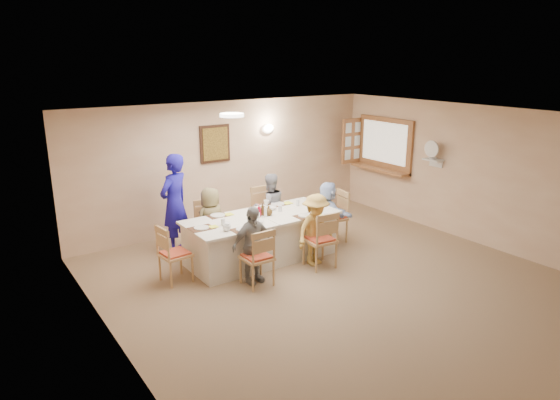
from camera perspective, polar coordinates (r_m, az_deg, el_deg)
ground at (r=7.61m, az=7.32°, el=-9.81°), size 7.00×7.00×0.00m
room_walls at (r=7.09m, az=7.75°, el=1.29°), size 7.00×7.00×7.00m
wall_picture at (r=9.69m, az=-7.44°, el=6.39°), size 0.62×0.05×0.72m
wall_sconce at (r=10.24m, az=-1.37°, el=8.16°), size 0.26×0.09×0.18m
ceiling_light at (r=7.54m, az=-5.53°, el=9.64°), size 0.36×0.36×0.05m
serving_hatch at (r=10.97m, az=11.91°, el=6.23°), size 0.06×1.50×1.15m
hatch_sill at (r=10.98m, az=11.32°, el=3.48°), size 0.30×1.50×0.05m
shutter_door at (r=11.32m, az=8.22°, el=6.71°), size 0.55×0.04×1.00m
fan_shelf at (r=10.05m, az=17.10°, el=4.42°), size 0.22×0.36×0.03m
desk_fan at (r=10.00m, az=17.06°, el=5.24°), size 0.30×0.30×0.28m
dining_table at (r=8.40m, az=-2.06°, el=-4.32°), size 2.58×1.09×0.76m
chair_back_left at (r=8.76m, az=-8.20°, el=-3.07°), size 0.52×0.52×0.91m
chair_back_right at (r=9.31m, az=-1.59°, el=-1.54°), size 0.50×0.50×0.98m
chair_front_left at (r=7.45m, az=-2.68°, el=-6.45°), size 0.44×0.44×0.91m
chair_front_right at (r=8.09m, az=4.59°, el=-4.43°), size 0.50×0.50×0.96m
chair_left_end at (r=7.72m, az=-11.89°, el=-5.96°), size 0.48×0.48×0.91m
chair_right_end at (r=9.24m, az=6.08°, el=-1.86°), size 0.53×0.53×0.95m
diner_back_left at (r=8.62m, az=-7.88°, el=-2.43°), size 0.70×0.57×1.19m
diner_back_right at (r=9.17m, az=-1.19°, el=-0.86°), size 0.80×0.71×1.28m
diner_front_left at (r=7.49m, az=-3.18°, el=-5.15°), size 0.74×0.40×1.19m
diner_front_right at (r=8.13m, az=4.08°, el=-3.41°), size 0.93×0.72×1.20m
diner_right_end at (r=9.13m, az=5.47°, el=-1.42°), size 1.09×0.41×1.15m
caregiver at (r=8.77m, az=-11.96°, el=-0.41°), size 0.99×0.95×1.74m
placemat_fl at (r=7.64m, az=-4.21°, el=-3.40°), size 0.36×0.27×0.01m
plate_fl at (r=7.64m, az=-4.21°, el=-3.33°), size 0.23×0.23×0.01m
napkin_fl at (r=7.69m, az=-2.86°, el=-3.21°), size 0.15×0.15×0.01m
placemat_fr at (r=8.28m, az=2.98°, el=-1.85°), size 0.38×0.28×0.01m
plate_fr at (r=8.27m, az=2.99°, el=-1.78°), size 0.26×0.26×0.02m
napkin_fr at (r=8.34m, az=4.18°, el=-1.67°), size 0.15×0.15×0.01m
placemat_bl at (r=8.34m, az=-7.12°, el=-1.80°), size 0.33×0.25×0.01m
plate_bl at (r=8.34m, az=-7.12°, el=-1.74°), size 0.25×0.25×0.02m
napkin_bl at (r=8.38m, az=-5.87°, el=-1.64°), size 0.14×0.14×0.01m
placemat_br at (r=8.93m, az=-0.28°, el=-0.49°), size 0.37×0.28×0.01m
plate_br at (r=8.92m, az=-0.28°, el=-0.43°), size 0.25×0.25×0.02m
napkin_br at (r=8.98m, az=0.85°, el=-0.34°), size 0.15×0.15×0.01m
placemat_le at (r=7.78m, az=-8.96°, el=-3.21°), size 0.37×0.28×0.01m
plate_le at (r=7.77m, az=-8.97°, el=-3.14°), size 0.23×0.23×0.01m
napkin_le at (r=7.81m, az=-7.62°, el=-3.03°), size 0.13×0.13×0.01m
placemat_re at (r=8.90m, az=4.02°, el=-0.58°), size 0.33×0.25×0.01m
plate_re at (r=8.89m, az=4.02°, el=-0.52°), size 0.24×0.24×0.01m
napkin_re at (r=8.97m, az=5.12°, el=-0.43°), size 0.14×0.14×0.01m
teacup_a at (r=7.61m, az=-6.12°, el=-3.18°), size 0.16×0.16×0.10m
teacup_b at (r=8.88m, az=-1.56°, el=-0.30°), size 0.15×0.15×0.09m
bowl_a at (r=7.90m, az=-2.67°, el=-2.55°), size 0.22×0.22×0.05m
bowl_b at (r=8.62m, az=-1.01°, el=-0.92°), size 0.20×0.20×0.06m
condiment_ketchup at (r=8.24m, az=-2.42°, el=-1.20°), size 0.12×0.12×0.21m
condiment_brown at (r=8.30m, az=-2.00°, el=-1.04°), size 0.11×0.11×0.21m
condiment_malt at (r=8.29m, az=-1.30°, el=-1.21°), size 0.19×0.19×0.17m
drinking_glass at (r=8.23m, az=-3.16°, el=-1.57°), size 0.07×0.07×0.10m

